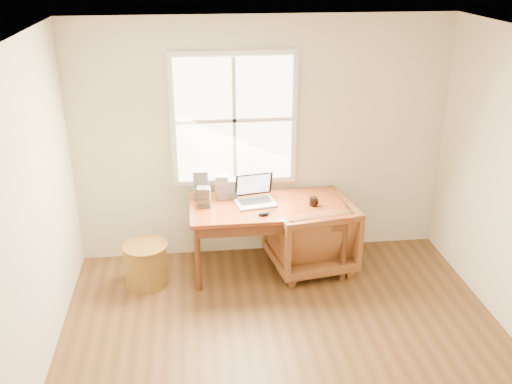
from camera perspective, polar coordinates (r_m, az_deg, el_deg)
The scene contains 11 objects.
room_shell at distance 4.17m, azimuth 3.99°, elevation -3.47°, with size 4.04×4.54×2.64m.
desk at distance 5.88m, azimuth 1.16°, elevation -1.49°, with size 1.60×0.80×0.04m, color brown.
armchair at distance 6.10m, azimuth 5.44°, elevation -4.19°, with size 0.83×0.85×0.78m, color brown.
wicker_stool at distance 5.96m, azimuth -10.94°, elevation -7.15°, with size 0.44×0.44×0.44m, color olive.
laptop at distance 5.83m, azimuth -0.04°, elevation -0.05°, with size 0.35×0.37×0.27m, color #A4A5AB, non-canonical shape.
mouse at distance 5.64m, azimuth 0.77°, elevation -2.18°, with size 0.11×0.07×0.04m, color black.
coffee_mug at distance 5.87m, azimuth 5.74°, elevation -0.96°, with size 0.08×0.08×0.09m, color black.
cd_stack_a at distance 5.99m, azimuth -3.42°, elevation 0.50°, with size 0.13×0.11×0.26m, color silver.
cd_stack_b at distance 5.84m, azimuth -5.24°, elevation -0.48°, with size 0.13×0.11×0.20m, color #28272D.
cd_stack_c at distance 5.99m, azimuth -5.55°, elevation 0.78°, with size 0.14×0.13×0.32m, color #AAAAB8.
cd_stack_d at distance 6.03m, azimuth -2.80°, elevation 0.37°, with size 0.16×0.14×0.20m, color #B7BDC3.
Camera 1 is at (-0.74, -3.49, 3.18)m, focal length 40.00 mm.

